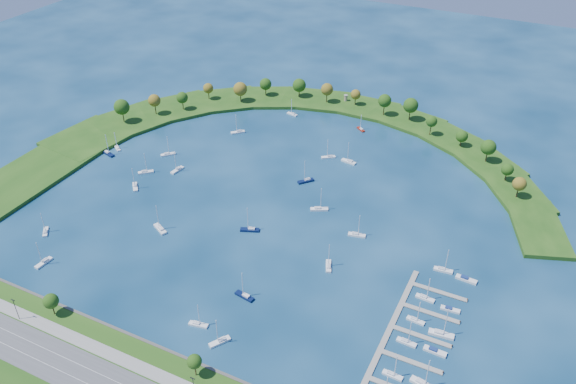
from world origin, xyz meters
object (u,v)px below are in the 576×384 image
at_px(moored_boat_5, 160,228).
at_px(docked_boat_8, 425,297).
at_px(dock_system, 405,345).
at_px(moored_boat_19, 250,229).
at_px(harbor_tower, 346,98).
at_px(moored_boat_14, 361,129).
at_px(moored_boat_16, 306,180).
at_px(moored_boat_11, 135,186).
at_px(docked_boat_2, 392,374).
at_px(moored_boat_12, 168,154).
at_px(docked_boat_5, 435,351).
at_px(moored_boat_2, 108,153).
at_px(docked_boat_11, 466,279).
at_px(moored_boat_3, 177,169).
at_px(moored_boat_18, 238,132).
at_px(moored_boat_1, 146,172).
at_px(moored_boat_10, 220,341).
at_px(docked_boat_10, 443,269).
at_px(moored_boat_17, 349,161).
at_px(moored_boat_4, 44,262).
at_px(docked_boat_6, 416,320).
at_px(docked_boat_3, 423,384).
at_px(docked_boat_4, 406,342).
at_px(moored_boat_13, 292,114).
at_px(moored_boat_21, 328,157).
at_px(moored_boat_15, 45,231).
at_px(moored_boat_7, 117,148).
at_px(moored_boat_6, 198,324).
at_px(docked_boat_7, 441,333).
at_px(moored_boat_8, 245,295).
at_px(moored_boat_0, 319,209).
at_px(docked_boat_9, 450,309).

xyz_separation_m(moored_boat_5, docked_boat_8, (122.34, 10.04, -0.06)).
distance_m(dock_system, moored_boat_19, 91.31).
distance_m(harbor_tower, moored_boat_14, 37.65).
height_order(moored_boat_16, docked_boat_8, moored_boat_16).
xyz_separation_m(moored_boat_11, moored_boat_19, (70.73, -5.40, 0.03)).
height_order(docked_boat_2, docked_boat_8, docked_boat_8).
bearing_deg(moored_boat_12, docked_boat_5, -69.67).
xyz_separation_m(moored_boat_2, moored_boat_5, (68.28, -43.76, 0.01)).
bearing_deg(docked_boat_11, moored_boat_19, -169.66).
bearing_deg(moored_boat_3, moored_boat_18, -179.76).
height_order(moored_boat_12, docked_boat_5, moored_boat_12).
xyz_separation_m(moored_boat_1, moored_boat_3, (13.91, 9.38, 0.01)).
height_order(moored_boat_10, moored_boat_18, moored_boat_18).
xyz_separation_m(moored_boat_11, moored_boat_12, (-4.56, 34.62, -0.01)).
distance_m(moored_boat_2, docked_boat_10, 193.51).
relative_size(dock_system, moored_boat_17, 6.55).
bearing_deg(moored_boat_1, docked_boat_8, -51.31).
height_order(moored_boat_16, docked_boat_2, moored_boat_16).
xyz_separation_m(moored_boat_14, docked_boat_2, (73.40, -166.25, 0.02)).
relative_size(moored_boat_4, docked_boat_5, 1.41).
relative_size(moored_boat_5, docked_boat_11, 1.50).
distance_m(moored_boat_3, moored_boat_14, 113.58).
relative_size(moored_boat_2, moored_boat_19, 1.01).
relative_size(moored_boat_12, docked_boat_6, 1.14).
relative_size(moored_boat_11, moored_boat_14, 1.22).
height_order(docked_boat_3, docked_boat_4, docked_boat_3).
bearing_deg(moored_boat_13, moored_boat_21, 148.71).
bearing_deg(moored_boat_15, moored_boat_7, -24.17).
bearing_deg(dock_system, moored_boat_6, -160.93).
relative_size(moored_boat_16, moored_boat_21, 1.11).
distance_m(moored_boat_10, docked_boat_4, 68.60).
relative_size(harbor_tower, docked_boat_4, 0.37).
bearing_deg(docked_boat_3, moored_boat_7, 167.46).
bearing_deg(moored_boat_5, moored_boat_16, -95.09).
xyz_separation_m(docked_boat_2, docked_boat_7, (10.46, 25.95, 0.09)).
xyz_separation_m(moored_boat_3, moored_boat_11, (-9.89, -23.23, -0.00)).
bearing_deg(moored_boat_12, docked_boat_8, -63.16).
bearing_deg(moored_boat_12, moored_boat_3, -84.75).
bearing_deg(docked_boat_8, docked_boat_11, 60.04).
distance_m(moored_boat_8, docked_boat_2, 66.17).
distance_m(moored_boat_8, docked_boat_5, 75.92).
xyz_separation_m(moored_boat_0, moored_boat_19, (-22.13, -29.20, 0.01)).
bearing_deg(moored_boat_16, docked_boat_6, 89.62).
distance_m(moored_boat_6, docked_boat_5, 88.16).
height_order(docked_boat_4, docked_boat_5, docked_boat_4).
bearing_deg(moored_boat_21, docked_boat_9, 99.72).
bearing_deg(moored_boat_3, moored_boat_5, 35.03).
distance_m(moored_boat_19, docked_boat_9, 95.67).
bearing_deg(moored_boat_5, docked_boat_3, -165.45).
distance_m(moored_boat_10, docked_boat_3, 73.52).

